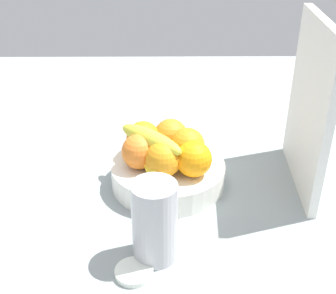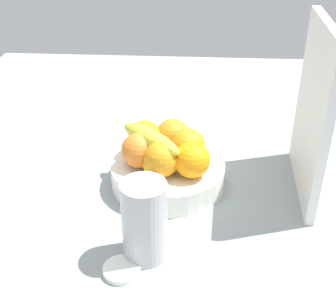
% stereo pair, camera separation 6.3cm
% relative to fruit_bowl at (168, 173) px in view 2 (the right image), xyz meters
% --- Properties ---
extents(ground_plane, '(1.80, 1.40, 0.03)m').
position_rel_fruit_bowl_xyz_m(ground_plane, '(0.00, -0.02, -0.04)').
color(ground_plane, gray).
extents(fruit_bowl, '(0.25, 0.25, 0.05)m').
position_rel_fruit_bowl_xyz_m(fruit_bowl, '(0.00, 0.00, 0.00)').
color(fruit_bowl, white).
rests_on(fruit_bowl, ground_plane).
extents(orange_front_left, '(0.08, 0.08, 0.08)m').
position_rel_fruit_bowl_xyz_m(orange_front_left, '(-0.01, 0.04, 0.06)').
color(orange_front_left, orange).
rests_on(orange_front_left, fruit_bowl).
extents(orange_front_right, '(0.08, 0.08, 0.08)m').
position_rel_fruit_bowl_xyz_m(orange_front_right, '(-0.06, 0.01, 0.06)').
color(orange_front_right, orange).
rests_on(orange_front_right, fruit_bowl).
extents(orange_center, '(0.08, 0.08, 0.08)m').
position_rel_fruit_bowl_xyz_m(orange_center, '(-0.04, -0.05, 0.06)').
color(orange_center, orange).
rests_on(orange_center, fruit_bowl).
extents(orange_back_left, '(0.08, 0.08, 0.08)m').
position_rel_fruit_bowl_xyz_m(orange_back_left, '(0.01, -0.06, 0.06)').
color(orange_back_left, orange).
rests_on(orange_back_left, fruit_bowl).
extents(orange_back_right, '(0.08, 0.08, 0.08)m').
position_rel_fruit_bowl_xyz_m(orange_back_right, '(0.05, -0.01, 0.06)').
color(orange_back_right, orange).
rests_on(orange_back_right, fruit_bowl).
extents(orange_top_stack, '(0.08, 0.08, 0.08)m').
position_rel_fruit_bowl_xyz_m(orange_top_stack, '(0.05, 0.05, 0.06)').
color(orange_top_stack, orange).
rests_on(orange_top_stack, fruit_bowl).
extents(banana_bunch, '(0.17, 0.15, 0.08)m').
position_rel_fruit_bowl_xyz_m(banana_bunch, '(0.01, -0.04, 0.07)').
color(banana_bunch, yellow).
rests_on(banana_bunch, fruit_bowl).
extents(cutting_board, '(0.28, 0.03, 0.36)m').
position_rel_fruit_bowl_xyz_m(cutting_board, '(-0.01, 0.29, 0.15)').
color(cutting_board, white).
rests_on(cutting_board, ground_plane).
extents(thermos_tumbler, '(0.08, 0.08, 0.15)m').
position_rel_fruit_bowl_xyz_m(thermos_tumbler, '(0.23, -0.02, 0.05)').
color(thermos_tumbler, '#B8B8BE').
rests_on(thermos_tumbler, ground_plane).
extents(jar_lid, '(0.07, 0.07, 0.01)m').
position_rel_fruit_bowl_xyz_m(jar_lid, '(0.27, -0.06, -0.02)').
color(jar_lid, white).
rests_on(jar_lid, ground_plane).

